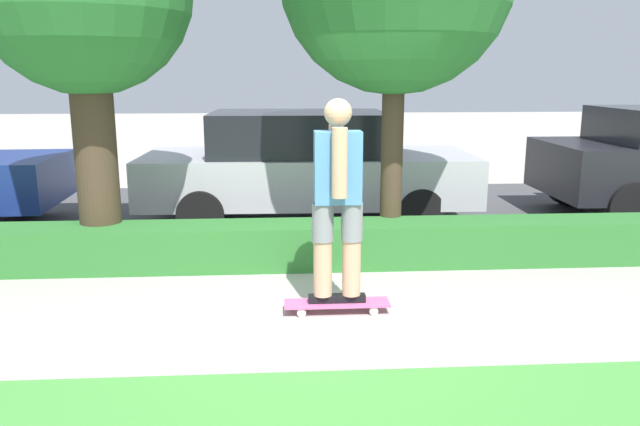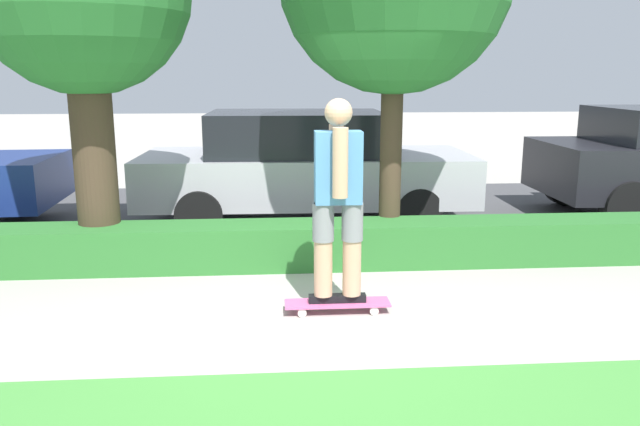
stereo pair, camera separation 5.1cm
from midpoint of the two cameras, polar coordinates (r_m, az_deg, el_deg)
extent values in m
plane|color=#ADA89E|center=(5.58, -0.66, -9.71)|extent=(60.00, 60.00, 0.00)
cube|color=#474749|center=(9.60, -2.25, -0.15)|extent=(18.34, 5.00, 0.01)
cube|color=#2D702D|center=(7.02, -1.49, -2.89)|extent=(18.34, 0.60, 0.49)
cube|color=#DB5B93|center=(5.71, 1.33, -8.22)|extent=(0.95, 0.24, 0.02)
cylinder|color=silver|center=(5.69, 4.71, -8.90)|extent=(0.08, 0.04, 0.08)
cylinder|color=silver|center=(5.85, 4.44, -8.25)|extent=(0.08, 0.04, 0.08)
cylinder|color=silver|center=(5.63, -1.91, -9.10)|extent=(0.08, 0.04, 0.08)
cylinder|color=silver|center=(5.79, -1.98, -8.44)|extent=(0.08, 0.04, 0.08)
cube|color=black|center=(5.69, 0.03, -7.84)|extent=(0.26, 0.09, 0.07)
cylinder|color=tan|center=(5.54, 0.03, -3.39)|extent=(0.17, 0.17, 0.85)
cylinder|color=gray|center=(5.48, 0.03, -0.83)|extent=(0.19, 0.19, 0.34)
cube|color=black|center=(5.71, 2.64, -7.76)|extent=(0.26, 0.09, 0.07)
cylinder|color=tan|center=(5.57, 2.68, -3.33)|extent=(0.17, 0.17, 0.85)
cylinder|color=gray|center=(5.50, 2.71, -0.78)|extent=(0.19, 0.19, 0.34)
cube|color=#4C84B7|center=(5.40, 1.40, 4.19)|extent=(0.41, 0.22, 0.63)
cylinder|color=tan|center=(5.22, 1.59, 4.60)|extent=(0.13, 0.13, 0.59)
cylinder|color=tan|center=(5.56, 1.23, 5.08)|extent=(0.13, 0.13, 0.59)
sphere|color=tan|center=(5.35, 1.43, 9.17)|extent=(0.24, 0.24, 0.24)
cylinder|color=#423323|center=(7.30, -20.09, 4.61)|extent=(0.46, 0.46, 2.40)
cylinder|color=#423323|center=(7.25, 6.29, 5.47)|extent=(0.25, 0.25, 2.46)
cylinder|color=black|center=(10.59, -25.92, 1.59)|extent=(0.66, 0.21, 0.66)
cube|color=#B7B7BC|center=(9.15, -1.43, 3.37)|extent=(4.78, 2.07, 0.67)
cube|color=black|center=(9.06, -2.35, 7.34)|extent=(2.50, 1.78, 0.60)
cylinder|color=black|center=(8.53, 8.78, 0.24)|extent=(0.63, 0.24, 0.63)
cylinder|color=black|center=(10.27, 6.54, 2.39)|extent=(0.63, 0.24, 0.63)
cylinder|color=black|center=(8.38, -11.17, -0.08)|extent=(0.63, 0.24, 0.63)
cylinder|color=black|center=(10.14, -9.99, 2.15)|extent=(0.63, 0.24, 0.63)
cylinder|color=black|center=(9.45, 26.18, 0.54)|extent=(0.71, 0.24, 0.71)
cylinder|color=black|center=(11.03, 21.47, 2.52)|extent=(0.71, 0.24, 0.71)
camera|label=1|loc=(0.03, 89.75, 0.05)|focal=35.00mm
camera|label=2|loc=(0.03, -90.25, -0.05)|focal=35.00mm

